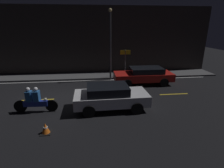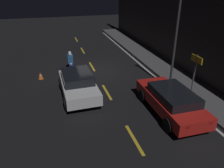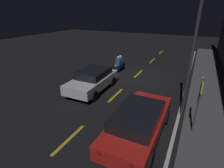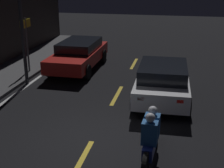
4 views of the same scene
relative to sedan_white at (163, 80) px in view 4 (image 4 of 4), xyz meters
name	(u,v)px [view 4 (image 4 of 4)]	position (x,y,z in m)	size (l,w,h in m)	color
ground_plane	(92,141)	(-3.45, 1.68, -0.74)	(56.00, 56.00, 0.00)	black
lane_dash_c	(81,162)	(-4.45, 1.68, -0.74)	(2.00, 0.14, 0.01)	gold
lane_dash_d	(117,95)	(0.05, 1.68, -0.74)	(2.00, 0.14, 0.01)	gold
lane_dash_e	(134,64)	(4.55, 1.68, -0.74)	(2.00, 0.14, 0.01)	gold
sedan_white	(163,80)	(0.00, 0.00, 0.00)	(4.08, 2.01, 1.37)	silver
taxi_red	(79,54)	(3.11, 4.14, -0.01)	(4.60, 1.93, 1.34)	red
motorcycle	(151,138)	(-4.09, 0.03, -0.09)	(2.32, 0.39, 1.40)	black
shop_sign	(26,34)	(1.94, 6.16, 1.06)	(0.90, 0.08, 2.40)	#4C4C51
street_lamp	(20,4)	(0.57, 5.59, 2.49)	(0.28, 0.28, 5.76)	#333338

